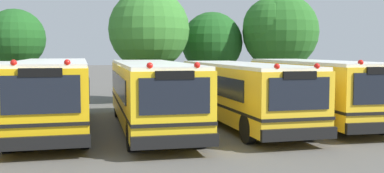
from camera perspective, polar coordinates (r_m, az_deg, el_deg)
name	(u,v)px	position (r m, az deg, el deg)	size (l,w,h in m)	color
ground_plane	(150,127)	(18.05, -5.29, -5.16)	(160.00, 160.00, 0.00)	#595651
school_bus_1	(53,92)	(17.80, -17.18, -0.71)	(2.78, 10.04, 2.80)	yellow
school_bus_2	(151,92)	(17.60, -5.26, -0.72)	(2.51, 10.69, 2.72)	yellow
school_bus_3	(240,91)	(18.59, 6.07, -0.54)	(2.74, 10.51, 2.66)	yellow
school_bus_4	(314,88)	(19.97, 15.20, -0.20)	(2.71, 9.64, 2.75)	yellow
tree_1	(17,38)	(27.54, -21.26, 5.78)	(3.36, 3.36, 5.41)	#4C3823
tree_2	(146,29)	(26.54, -5.78, 7.26)	(4.69, 4.69, 6.61)	#4C3823
tree_3	(211,42)	(29.21, 2.40, 5.65)	(3.96, 3.96, 5.54)	#4C3823
tree_4	(278,30)	(28.89, 10.77, 6.99)	(4.86, 4.75, 6.61)	#4C3823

